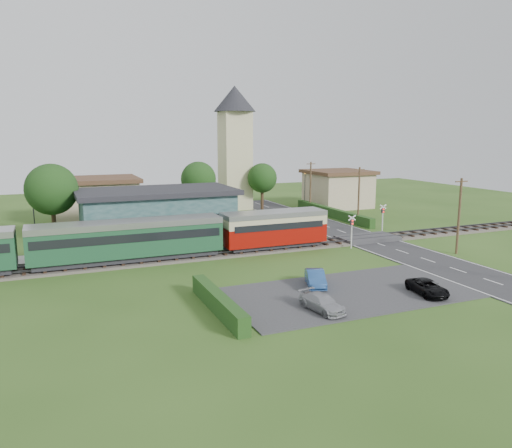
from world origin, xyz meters
name	(u,v)px	position (x,y,z in m)	size (l,w,h in m)	color
ground	(290,253)	(0.00, 0.00, 0.00)	(120.00, 120.00, 0.00)	#2D4C19
railway_track	(281,248)	(0.00, 2.00, 0.11)	(76.00, 3.20, 0.49)	#4C443D
road	(379,244)	(10.00, 0.00, 0.03)	(6.00, 70.00, 0.05)	#28282B
car_park	(348,293)	(-1.50, -12.00, 0.04)	(17.00, 9.00, 0.08)	#333335
crossing_deck	(368,238)	(10.00, 2.00, 0.23)	(6.20, 3.40, 0.45)	#333335
platform	(171,249)	(-10.00, 5.20, 0.23)	(30.00, 3.00, 0.45)	gray
equipment_hut	(80,240)	(-18.00, 5.20, 1.75)	(2.30, 2.30, 2.55)	#C7BE90
station_building	(157,214)	(-10.00, 10.99, 2.69)	(16.00, 9.00, 5.30)	#1E4444
train	(89,242)	(-17.53, 2.00, 2.18)	(43.20, 2.90, 3.40)	#232328
church_tower	(235,138)	(5.00, 28.00, 10.23)	(6.00, 6.00, 17.60)	#C7BE90
house_west	(95,199)	(-15.00, 25.00, 2.79)	(10.80, 8.80, 5.50)	tan
house_east	(338,188)	(20.00, 24.00, 2.80)	(8.80, 8.80, 5.50)	tan
hedge_carpark	(218,303)	(-11.00, -12.00, 0.60)	(0.80, 9.00, 1.20)	#193814
hedge_roadside	(332,213)	(14.20, 16.00, 0.60)	(0.80, 18.00, 1.20)	#193814
hedge_station	(150,226)	(-10.00, 15.50, 0.65)	(22.00, 0.80, 1.30)	#193814
tree_a	(52,190)	(-20.00, 14.00, 5.38)	(5.20, 5.20, 8.00)	#332316
tree_b	(198,179)	(-2.00, 23.00, 5.02)	(4.60, 4.60, 7.34)	#332316
tree_c	(262,178)	(8.00, 25.00, 4.65)	(4.20, 4.20, 6.78)	#332316
utility_pole_b	(459,215)	(14.20, -6.00, 3.63)	(1.40, 0.22, 7.00)	#473321
utility_pole_c	(359,195)	(14.20, 10.00, 3.63)	(1.40, 0.22, 7.00)	#473321
utility_pole_d	(310,186)	(14.20, 22.00, 3.63)	(1.40, 0.22, 7.00)	#473321
crossing_signal_near	(352,227)	(6.40, -0.41, 2.14)	(0.84, 0.28, 3.28)	silver
crossing_signal_far	(383,215)	(13.60, 4.39, 2.14)	(0.84, 0.28, 3.28)	silver
streetlamp_west	(33,206)	(-22.00, 20.00, 3.04)	(0.30, 0.30, 5.15)	#3F3F47
streetlamp_east	(305,186)	(16.00, 27.00, 3.04)	(0.30, 0.30, 5.15)	#3F3F47
car_on_road	(297,213)	(9.97, 17.77, 0.58)	(1.25, 3.10, 1.06)	#040678
car_park_blue	(315,278)	(-2.88, -9.86, 0.67)	(1.24, 3.55, 1.17)	#254D88
car_park_silver	(322,303)	(-5.02, -14.50, 0.60)	(1.45, 3.56, 1.03)	#A1A2A8
car_park_dark	(427,287)	(3.29, -14.50, 0.58)	(1.65, 3.57, 0.99)	black
pedestrian_near	(236,234)	(-3.68, 4.51, 1.31)	(0.63, 0.41, 1.73)	gray
pedestrian_far	(97,244)	(-16.65, 4.63, 1.38)	(0.90, 0.70, 1.85)	gray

